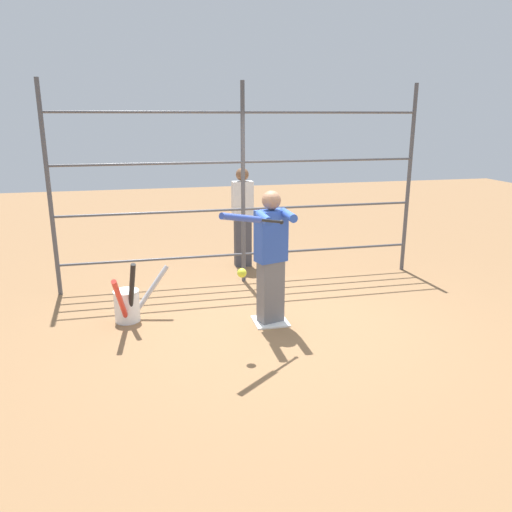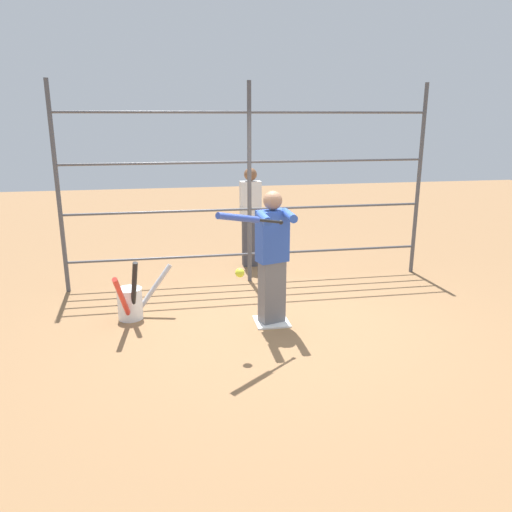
# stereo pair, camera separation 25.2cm
# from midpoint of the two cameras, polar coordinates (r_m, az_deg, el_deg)

# --- Properties ---
(ground_plane) EXTENTS (24.00, 24.00, 0.00)m
(ground_plane) POSITION_cam_midpoint_polar(r_m,az_deg,el_deg) (6.06, 0.45, -7.56)
(ground_plane) COLOR olive
(home_plate) EXTENTS (0.40, 0.40, 0.02)m
(home_plate) POSITION_cam_midpoint_polar(r_m,az_deg,el_deg) (6.05, 0.45, -7.47)
(home_plate) COLOR white
(home_plate) RESTS_ON ground
(fence_backstop) EXTENTS (5.28, 0.06, 2.86)m
(fence_backstop) POSITION_cam_midpoint_polar(r_m,az_deg,el_deg) (7.20, -2.50, 8.01)
(fence_backstop) COLOR #4C4C51
(fence_backstop) RESTS_ON ground
(batter) EXTENTS (0.39, 0.62, 1.59)m
(batter) POSITION_cam_midpoint_polar(r_m,az_deg,el_deg) (5.76, 0.50, 0.25)
(batter) COLOR slate
(batter) RESTS_ON ground
(baseball_bat_swinging) EXTENTS (0.77, 0.55, 0.25)m
(baseball_bat_swinging) POSITION_cam_midpoint_polar(r_m,az_deg,el_deg) (4.85, -2.58, 4.30)
(baseball_bat_swinging) COLOR black
(softball_in_flight) EXTENTS (0.10, 0.10, 0.10)m
(softball_in_flight) POSITION_cam_midpoint_polar(r_m,az_deg,el_deg) (5.05, -3.05, -1.96)
(softball_in_flight) COLOR yellow
(bat_bucket) EXTENTS (0.69, 0.82, 0.79)m
(bat_bucket) POSITION_cam_midpoint_polar(r_m,az_deg,el_deg) (6.21, -15.53, -5.27)
(bat_bucket) COLOR white
(bat_bucket) RESTS_ON ground
(bystander_behind_fence) EXTENTS (0.33, 0.21, 1.61)m
(bystander_behind_fence) POSITION_cam_midpoint_polar(r_m,az_deg,el_deg) (8.08, -2.44, 4.59)
(bystander_behind_fence) COLOR #3F3F47
(bystander_behind_fence) RESTS_ON ground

